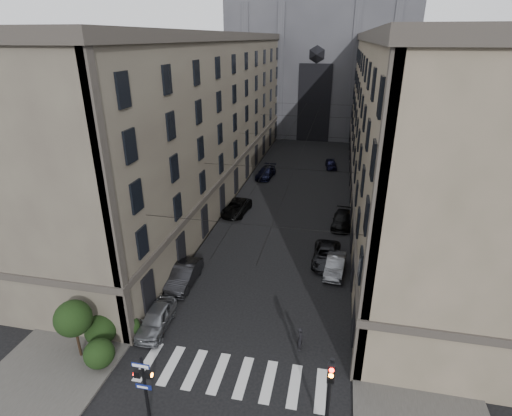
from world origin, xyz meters
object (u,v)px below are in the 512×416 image
Objects in this scene: car_left_near at (156,319)px; pedestrian_signal_left at (144,382)px; traffic_light_right at (329,392)px; car_right_midfar at (342,220)px; gothic_tower at (321,40)px; car_right_midnear at (326,255)px; pedestrian at (300,339)px; car_left_midfar at (236,208)px; car_right_near at (335,265)px; car_left_far at (266,172)px; car_left_midnear at (184,275)px; car_right_far at (331,164)px.

pedestrian_signal_left is at bearing -72.39° from car_left_near.
car_right_midfar is at bearing 88.95° from traffic_light_right.
gothic_tower reaches higher than traffic_light_right.
pedestrian reaches higher than car_right_midnear.
car_left_midfar is 13.52m from car_right_midnear.
car_right_midfar is (0.42, 9.36, -0.03)m from car_right_near.
car_left_far is at bearing 91.69° from pedestrian_signal_left.
car_right_midfar is 19.10m from pedestrian.
gothic_tower reaches higher than car_right_near.
car_right_midnear is (8.35, 17.66, -1.62)m from pedestrian_signal_left.
car_right_near is 9.79m from pedestrian.
pedestrian_signal_left reaches higher than car_left_midnear.
car_right_midnear is at bearing -4.44° from pedestrian.
pedestrian is at bearing -3.60° from car_left_near.
car_right_midnear is at bearing 27.03° from car_left_midnear.
car_left_midnear is 1.04× the size of car_right_midfar.
pedestrian is at bearing -97.50° from car_right_far.
gothic_tower is 14.93× the size of car_right_far.
pedestrian_signal_left is 19.60m from car_right_midnear.
gothic_tower is 58.56m from car_right_midnear.
car_right_midnear reaches higher than car_right_far.
gothic_tower is 60.12m from car_right_near.
car_right_midfar is (6.06, -48.00, -17.12)m from gothic_tower.
traffic_light_right is at bearing -161.75° from pedestrian.
car_right_far is at bearing -81.42° from gothic_tower.
gothic_tower is at bearing 91.76° from car_right_far.
gothic_tower is at bearing 87.26° from pedestrian_signal_left.
car_right_far is (-1.44, 29.54, -0.04)m from car_right_near.
car_right_near is 1.10× the size of car_right_far.
traffic_light_right reaches higher than car_right_midnear.
pedestrian_signal_left is at bearing -105.37° from car_right_midfar.
car_left_far is at bearing 119.15° from car_right_near.
car_right_near is at bearing -60.55° from car_left_far.
car_right_midnear is at bearing 42.15° from car_left_near.
gothic_tower reaches higher than pedestrian_signal_left.
pedestrian reaches higher than car_left_midnear.
pedestrian_signal_left is 0.79× the size of car_right_midnear.
car_left_far reaches higher than car_right_midfar.
gothic_tower is 50.49m from car_left_midfar.
pedestrian is (9.88, -5.36, 0.03)m from car_left_midnear.
car_right_near is at bearing 89.86° from traffic_light_right.
car_right_near is (11.68, 9.60, -0.05)m from car_left_near.
car_left_far is 10.86m from car_right_far.
car_left_midnear reaches higher than car_left_midfar.
pedestrian is at bearing -29.30° from car_left_midnear.
gothic_tower is 38.41m from car_left_far.
car_right_far is at bearing 68.60° from car_left_midfar.
car_left_far is at bearing -151.65° from car_right_far.
car_left_midnear is 14.43m from car_left_midfar.
car_left_near is 40.45m from car_right_far.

